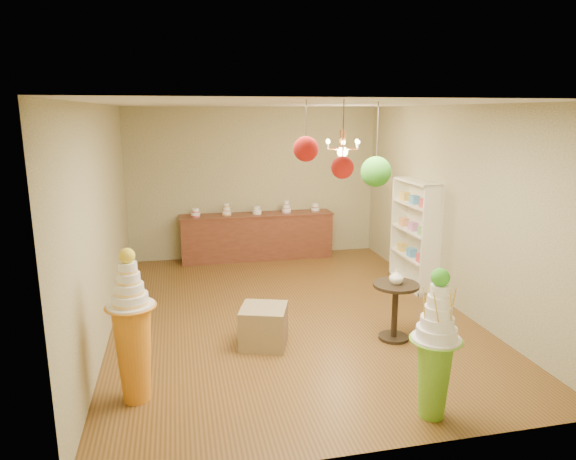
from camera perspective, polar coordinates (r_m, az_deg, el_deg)
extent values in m
plane|color=brown|center=(7.66, 0.14, -9.23)|extent=(6.50, 6.50, 0.00)
plane|color=silver|center=(7.09, 0.15, 13.83)|extent=(6.50, 6.50, 0.00)
cube|color=tan|center=(10.38, -3.76, 5.23)|extent=(5.00, 0.04, 3.00)
cube|color=tan|center=(4.22, 9.82, -6.52)|extent=(5.00, 0.04, 3.00)
cube|color=tan|center=(7.13, -19.89, 0.91)|extent=(0.04, 6.50, 3.00)
cube|color=tan|center=(8.13, 17.62, 2.49)|extent=(0.04, 6.50, 3.00)
cone|color=#6FB428|center=(5.31, 15.84, -15.59)|extent=(0.39, 0.39, 0.79)
cylinder|color=white|center=(5.13, 16.13, -11.53)|extent=(0.52, 0.52, 0.03)
cylinder|color=white|center=(5.10, 16.18, -10.85)|extent=(0.42, 0.42, 0.10)
cylinder|color=white|center=(5.06, 16.25, -9.77)|extent=(0.35, 0.35, 0.10)
cylinder|color=white|center=(5.03, 16.33, -8.68)|extent=(0.29, 0.29, 0.10)
cylinder|color=white|center=(4.99, 16.41, -7.57)|extent=(0.23, 0.23, 0.10)
cylinder|color=white|center=(4.96, 16.48, -6.45)|extent=(0.19, 0.19, 0.10)
sphere|color=green|center=(4.92, 16.58, -5.07)|extent=(0.17, 0.17, 0.17)
cone|color=orange|center=(5.56, -16.72, -13.04)|extent=(0.47, 0.47, 1.01)
cylinder|color=white|center=(5.36, -17.09, -8.01)|extent=(0.57, 0.57, 0.03)
cylinder|color=white|center=(5.33, -17.14, -7.32)|extent=(0.43, 0.43, 0.11)
cylinder|color=white|center=(5.30, -17.21, -6.23)|extent=(0.34, 0.34, 0.11)
cylinder|color=white|center=(5.27, -17.29, -5.13)|extent=(0.27, 0.27, 0.11)
cylinder|color=white|center=(5.24, -17.37, -4.02)|extent=(0.22, 0.22, 0.11)
sphere|color=gold|center=(5.20, -17.46, -2.76)|extent=(0.16, 0.16, 0.16)
cube|color=olive|center=(6.60, -2.71, -10.63)|extent=(0.71, 0.71, 0.51)
cube|color=brown|center=(10.31, -3.44, -0.77)|extent=(3.00, 0.50, 0.90)
cube|color=brown|center=(10.21, -3.48, 1.71)|extent=(3.04, 0.54, 0.03)
cylinder|color=white|center=(10.08, -10.24, 1.93)|extent=(0.18, 0.18, 0.16)
cylinder|color=white|center=(10.11, -6.85, 2.31)|extent=(0.18, 0.18, 0.24)
cylinder|color=white|center=(10.19, -3.48, 2.24)|extent=(0.18, 0.18, 0.16)
cylinder|color=white|center=(10.29, -0.18, 2.59)|extent=(0.18, 0.18, 0.24)
cylinder|color=white|center=(10.44, 3.04, 2.50)|extent=(0.18, 0.18, 0.16)
cube|color=white|center=(8.93, 14.72, -0.36)|extent=(0.04, 1.20, 1.80)
cube|color=white|center=(8.96, 13.66, -2.90)|extent=(0.30, 1.14, 0.03)
cube|color=white|center=(8.85, 13.81, -0.10)|extent=(0.30, 1.14, 0.03)
cube|color=white|center=(8.76, 13.97, 2.77)|extent=(0.30, 1.14, 0.03)
cylinder|color=black|center=(6.99, 11.64, -11.58)|extent=(0.40, 0.40, 0.04)
cylinder|color=black|center=(6.86, 11.77, -8.93)|extent=(0.08, 0.08, 0.74)
cylinder|color=black|center=(6.73, 11.92, -6.02)|extent=(0.61, 0.61, 0.04)
imported|color=white|center=(6.69, 11.96, -5.10)|extent=(0.23, 0.23, 0.19)
cylinder|color=#3E372D|center=(4.62, 2.02, 11.63)|extent=(0.01, 0.01, 0.43)
sphere|color=#AC1811|center=(4.63, 2.00, 8.98)|extent=(0.23, 0.23, 0.23)
cylinder|color=#3E372D|center=(5.45, 9.88, 10.14)|extent=(0.01, 0.01, 0.72)
sphere|color=green|center=(5.48, 9.74, 6.41)|extent=(0.32, 0.32, 0.32)
cylinder|color=#3E372D|center=(4.31, 6.16, 10.61)|extent=(0.01, 0.01, 0.56)
sphere|color=#AC1811|center=(4.33, 6.07, 6.92)|extent=(0.19, 0.19, 0.19)
cylinder|color=#EF9154|center=(8.62, 6.15, 11.94)|extent=(0.02, 0.02, 0.50)
cylinder|color=#EF9154|center=(8.63, 6.10, 9.95)|extent=(0.10, 0.10, 0.30)
sphere|color=#FFD78C|center=(8.64, 6.07, 8.63)|extent=(0.18, 0.18, 0.18)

